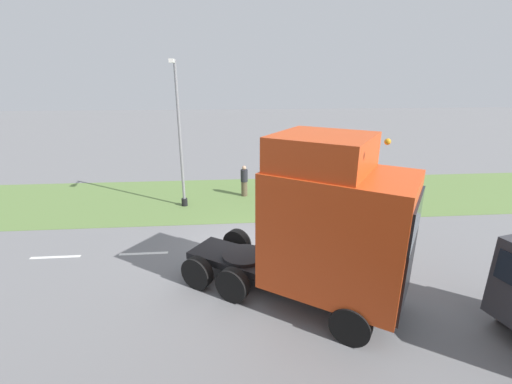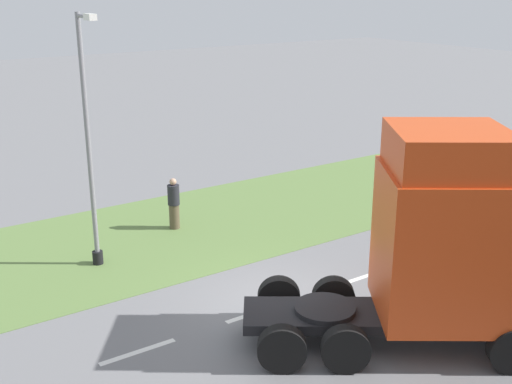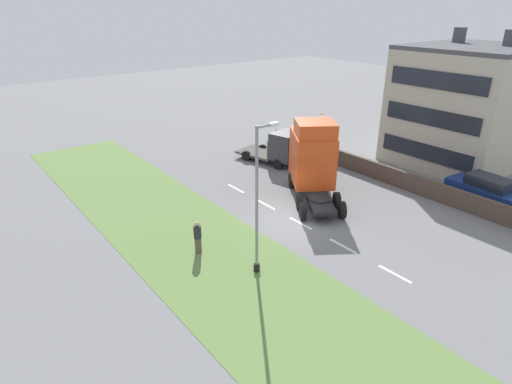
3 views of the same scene
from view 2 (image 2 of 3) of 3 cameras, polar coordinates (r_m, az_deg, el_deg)
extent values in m
plane|color=slate|center=(16.54, 2.15, -9.98)|extent=(120.00, 120.00, 0.00)
cube|color=#607F42|center=(21.22, -7.47, -3.54)|extent=(7.00, 44.00, 0.01)
cube|color=white|center=(14.87, -10.45, -13.79)|extent=(0.16, 1.80, 0.00)
cube|color=white|center=(16.18, 0.12, -10.63)|extent=(0.16, 1.80, 0.00)
cube|color=white|center=(17.98, 8.66, -7.76)|extent=(0.16, 1.80, 0.00)
cube|color=white|center=(20.12, 15.43, -5.33)|extent=(0.16, 1.80, 0.00)
cube|color=black|center=(14.96, 11.90, -10.73)|extent=(4.89, 6.24, 0.24)
cube|color=#DB4719|center=(14.59, 18.11, -4.40)|extent=(4.13, 4.42, 3.27)
cube|color=#DB4719|center=(13.80, 16.78, 3.59)|extent=(3.31, 3.30, 0.90)
cylinder|color=black|center=(14.65, 6.14, -10.26)|extent=(1.92, 1.92, 0.12)
cylinder|color=black|center=(16.61, 19.05, -8.90)|extent=(0.85, 1.04, 1.04)
cylinder|color=black|center=(15.86, 6.90, -9.30)|extent=(0.85, 1.04, 1.04)
cylinder|color=black|center=(13.86, 7.96, -13.69)|extent=(0.85, 1.04, 1.04)
cylinder|color=black|center=(15.76, 2.05, -9.34)|extent=(0.85, 1.04, 1.04)
cylinder|color=black|center=(13.76, 2.32, -13.79)|extent=(0.85, 1.04, 1.04)
cylinder|color=black|center=(19.22, -13.88, -5.69)|extent=(0.30, 0.30, 0.40)
cylinder|color=gray|center=(18.16, -14.67, 4.01)|extent=(0.14, 0.14, 7.08)
cylinder|color=gray|center=(17.25, -15.07, 14.85)|extent=(0.90, 0.10, 0.10)
cube|color=silver|center=(16.83, -14.53, 14.82)|extent=(0.44, 0.20, 0.16)
cylinder|color=brown|center=(21.38, -7.27, -2.17)|extent=(0.34, 0.34, 0.84)
cylinder|color=#26262D|center=(21.14, -7.35, -0.25)|extent=(0.39, 0.39, 0.67)
sphere|color=tan|center=(21.00, -7.40, 0.91)|extent=(0.23, 0.23, 0.23)
camera|label=1|loc=(8.16, 55.05, 0.01)|focal=24.00mm
camera|label=3|loc=(28.50, -53.15, 19.16)|focal=30.00mm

